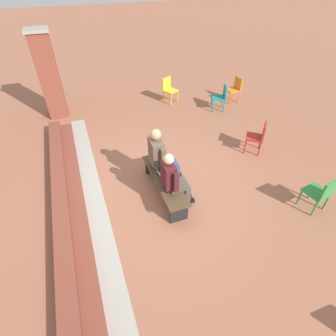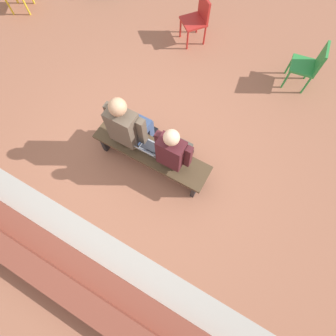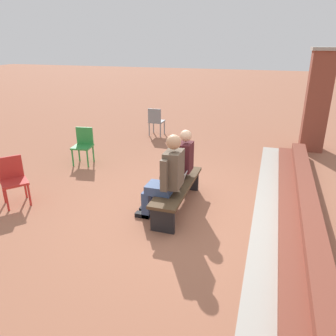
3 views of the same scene
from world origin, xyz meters
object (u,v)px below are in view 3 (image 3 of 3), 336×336
bench (177,189)px  person_adult (167,176)px  plastic_chair_foreground (156,120)px  person_student (180,163)px  plastic_chair_near_bench_right (13,178)px  plastic_chair_far_left (83,143)px  laptop (178,182)px

bench → person_adult: size_ratio=1.27×
bench → person_adult: 0.55m
plastic_chair_foreground → bench: bearing=24.1°
person_student → plastic_chair_near_bench_right: size_ratio=1.56×
person_adult → plastic_chair_far_left: bearing=-125.4°
person_student → plastic_chair_near_bench_right: bearing=-69.6°
plastic_chair_foreground → plastic_chair_near_bench_right: (4.95, -0.89, 0.00)m
person_adult → person_student: bearing=179.5°
bench → laptop: 0.15m
plastic_chair_far_left → plastic_chair_foreground: (-2.78, 0.80, 0.00)m
person_student → plastic_chair_foreground: (-3.93, -1.85, -0.22)m
plastic_chair_foreground → laptop: bearing=24.1°
person_adult → plastic_chair_foreground: person_adult is taller
bench → person_student: 0.50m
person_student → laptop: size_ratio=4.09×
person_adult → plastic_chair_near_bench_right: size_ratio=1.69×
person_student → laptop: person_student is taller
person_student → laptop: bearing=11.7°
laptop → plastic_chair_far_left: bearing=-119.2°
bench → plastic_chair_near_bench_right: 2.88m
plastic_chair_near_bench_right → person_adult: bearing=96.0°
laptop → plastic_chair_near_bench_right: (0.64, -2.82, -0.02)m
person_adult → plastic_chair_near_bench_right: (0.29, -2.73, -0.27)m
person_student → bench: bearing=10.6°
bench → laptop: laptop is taller
person_adult → laptop: (-0.36, 0.08, -0.25)m
plastic_chair_near_bench_right → laptop: bearing=102.9°
plastic_chair_near_bench_right → plastic_chair_far_left: bearing=177.7°
bench → laptop: size_ratio=5.62×
person_student → laptop: (0.38, 0.08, -0.20)m
person_student → plastic_chair_near_bench_right: (1.02, -2.74, -0.22)m
plastic_chair_foreground → plastic_chair_near_bench_right: size_ratio=1.00×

